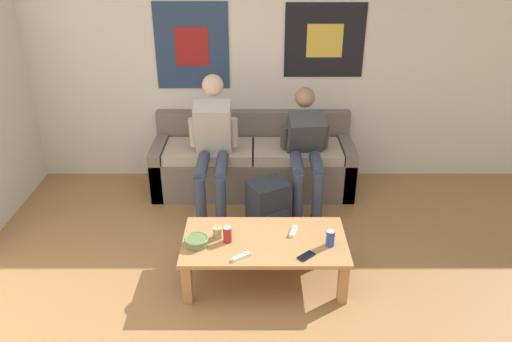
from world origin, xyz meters
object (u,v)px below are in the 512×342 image
game_controller_near_right (239,257)px  drink_can_red (226,235)px  game_controller_near_left (291,231)px  person_seated_adult (210,141)px  backpack (267,207)px  cell_phone (304,256)px  person_seated_teen (304,146)px  drink_can_blue (328,238)px  pillar_candle (215,233)px  coffee_table (263,246)px  couch (251,163)px  ceramic_bowl (195,241)px

game_controller_near_right → drink_can_red: bearing=117.3°
game_controller_near_left → drink_can_red: bearing=-166.5°
person_seated_adult → backpack: size_ratio=2.76×
drink_can_red → cell_phone: size_ratio=0.85×
person_seated_teen → drink_can_blue: (0.08, -1.26, -0.19)m
drink_can_red → game_controller_near_left: (0.50, 0.12, -0.05)m
pillar_candle → cell_phone: (0.65, -0.24, -0.04)m
person_seated_teen → pillar_candle: (-0.76, -1.16, -0.21)m
drink_can_blue → drink_can_red: (-0.76, 0.05, 0.00)m
person_seated_adult → pillar_candle: 1.17m
person_seated_adult → cell_phone: size_ratio=8.63×
coffee_table → pillar_candle: size_ratio=12.31×
coffee_table → pillar_candle: pillar_candle is taller
pillar_candle → drink_can_blue: 0.85m
pillar_candle → game_controller_near_right: size_ratio=0.73×
person_seated_adult → drink_can_blue: 1.58m
coffee_table → drink_can_red: size_ratio=10.02×
game_controller_near_right → cell_phone: game_controller_near_right is taller
game_controller_near_right → cell_phone: bearing=2.2°
couch → pillar_candle: (-0.26, -1.48, 0.13)m
person_seated_adult → cell_phone: 1.60m
couch → drink_can_red: size_ratio=16.30×
couch → drink_can_red: couch is taller
couch → person_seated_teen: 0.68m
person_seated_teen → cell_phone: size_ratio=7.62×
backpack → game_controller_near_left: (0.17, -0.63, 0.16)m
couch → game_controller_near_right: size_ratio=14.67×
coffee_table → drink_can_blue: bearing=-8.3°
couch → backpack: size_ratio=4.46×
game_controller_near_right → pillar_candle: bearing=125.5°
drink_can_red → game_controller_near_right: bearing=-62.7°
couch → ceramic_bowl: couch is taller
pillar_candle → cell_phone: pillar_candle is taller
cell_phone → couch: bearing=102.8°
backpack → drink_can_red: 0.84m
person_seated_adult → cell_phone: (0.77, -1.37, -0.31)m
drink_can_red → game_controller_near_left: 0.52m
pillar_candle → drink_can_red: 0.10m
drink_can_blue → drink_can_red: 0.76m
couch → pillar_candle: 1.51m
cell_phone → drink_can_red: bearing=161.6°
ceramic_bowl → person_seated_adult: bearing=88.4°
game_controller_near_left → cell_phone: 0.32m
ceramic_bowl → coffee_table: bearing=7.7°
drink_can_red → game_controller_near_right: size_ratio=0.90×
ceramic_bowl → pillar_candle: bearing=33.8°
drink_can_blue → game_controller_near_left: 0.32m
drink_can_blue → person_seated_adult: bearing=127.8°
drink_can_red → game_controller_near_left: drink_can_red is taller
coffee_table → ceramic_bowl: bearing=-172.3°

